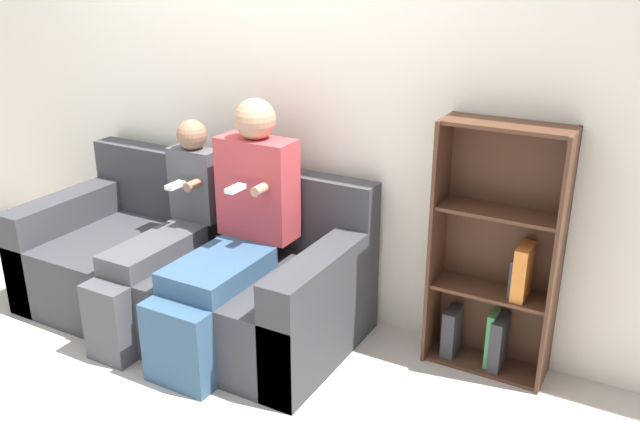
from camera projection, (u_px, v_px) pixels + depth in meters
name	position (u px, v px, depth m)	size (l,w,h in m)	color
ground_plane	(162.00, 377.00, 3.33)	(14.00, 14.00, 0.00)	#BCB2A8
back_wall	(271.00, 85.00, 3.72)	(10.00, 0.06, 2.55)	silver
couch	(191.00, 273.00, 3.79)	(1.92, 0.91, 0.85)	#38383D
adult_seated	(234.00, 228.00, 3.44)	(0.42, 0.88, 1.27)	#335170
child_seated	(161.00, 233.00, 3.64)	(0.29, 0.88, 1.10)	#47474C
bookshelf	(497.00, 265.00, 3.26)	(0.59, 0.24, 1.25)	#4C2D1E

